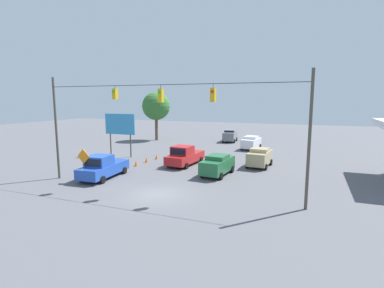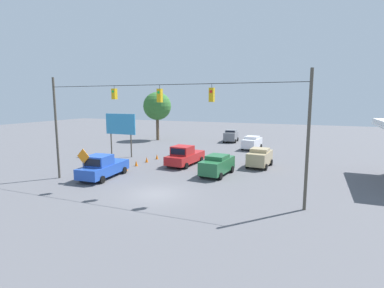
% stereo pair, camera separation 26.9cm
% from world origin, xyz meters
% --- Properties ---
extents(ground_plane, '(140.00, 140.00, 0.00)m').
position_xyz_m(ground_plane, '(0.00, 0.00, 0.00)').
color(ground_plane, '#56565B').
extents(overhead_signal_span, '(20.74, 0.38, 8.82)m').
position_xyz_m(overhead_signal_span, '(-0.06, -0.85, 5.39)').
color(overhead_signal_span, '#4C473D').
rests_on(overhead_signal_span, ground_plane).
extents(sedan_tan_oncoming_far, '(2.33, 4.01, 1.95)m').
position_xyz_m(sedan_tan_oncoming_far, '(-5.51, -12.15, 1.02)').
color(sedan_tan_oncoming_far, tan).
rests_on(sedan_tan_oncoming_far, ground_plane).
extents(pickup_truck_blue_parked_shoulder, '(2.57, 5.52, 2.12)m').
position_xyz_m(pickup_truck_blue_parked_shoulder, '(6.73, -2.39, 0.98)').
color(pickup_truck_blue_parked_shoulder, '#234CB2').
rests_on(pickup_truck_blue_parked_shoulder, ground_plane).
extents(sedan_green_crossing_near, '(2.36, 4.70, 1.87)m').
position_xyz_m(sedan_green_crossing_near, '(-2.46, -7.24, 0.98)').
color(sedan_green_crossing_near, '#236038').
rests_on(sedan_green_crossing_near, ground_plane).
extents(sedan_white_oncoming_deep, '(2.38, 4.35, 1.86)m').
position_xyz_m(sedan_white_oncoming_deep, '(-2.60, -22.91, 0.97)').
color(sedan_white_oncoming_deep, silver).
rests_on(sedan_white_oncoming_deep, ground_plane).
extents(pickup_truck_red_withflow_mid, '(2.63, 5.65, 2.12)m').
position_xyz_m(pickup_truck_red_withflow_mid, '(2.06, -10.02, 0.98)').
color(pickup_truck_red_withflow_mid, red).
rests_on(pickup_truck_red_withflow_mid, ground_plane).
extents(sedan_grey_withflow_deep, '(2.33, 4.08, 1.99)m').
position_xyz_m(sedan_grey_withflow_deep, '(2.10, -29.18, 1.04)').
color(sedan_grey_withflow_deep, slate).
rests_on(sedan_grey_withflow_deep, ground_plane).
extents(traffic_cone_nearest, '(0.33, 0.33, 0.61)m').
position_xyz_m(traffic_cone_nearest, '(6.60, -3.14, 0.30)').
color(traffic_cone_nearest, orange).
rests_on(traffic_cone_nearest, ground_plane).
extents(traffic_cone_second, '(0.33, 0.33, 0.61)m').
position_xyz_m(traffic_cone_second, '(6.34, -5.38, 0.30)').
color(traffic_cone_second, orange).
rests_on(traffic_cone_second, ground_plane).
extents(traffic_cone_third, '(0.33, 0.33, 0.61)m').
position_xyz_m(traffic_cone_third, '(6.58, -7.60, 0.30)').
color(traffic_cone_third, orange).
rests_on(traffic_cone_third, ground_plane).
extents(traffic_cone_fourth, '(0.33, 0.33, 0.61)m').
position_xyz_m(traffic_cone_fourth, '(6.54, -9.66, 0.30)').
color(traffic_cone_fourth, orange).
rests_on(traffic_cone_fourth, ground_plane).
extents(traffic_cone_fifth, '(0.33, 0.33, 0.61)m').
position_xyz_m(traffic_cone_fifth, '(6.34, -11.65, 0.30)').
color(traffic_cone_fifth, orange).
rests_on(traffic_cone_fifth, ground_plane).
extents(roadside_billboard, '(4.17, 0.16, 5.24)m').
position_xyz_m(roadside_billboard, '(11.30, -11.61, 3.73)').
color(roadside_billboard, '#4C473D').
rests_on(roadside_billboard, ground_plane).
extents(work_zone_sign, '(1.27, 0.06, 2.84)m').
position_xyz_m(work_zone_sign, '(7.34, -0.73, 1.99)').
color(work_zone_sign, slate).
rests_on(work_zone_sign, ground_plane).
extents(pedestrian, '(0.40, 0.28, 1.73)m').
position_xyz_m(pedestrian, '(8.36, -4.54, 0.87)').
color(pedestrian, '#2D334C').
rests_on(pedestrian, ground_plane).
extents(tree_horizon_left, '(4.74, 4.74, 8.21)m').
position_xyz_m(tree_horizon_left, '(14.43, -26.57, 5.80)').
color(tree_horizon_left, brown).
rests_on(tree_horizon_left, ground_plane).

